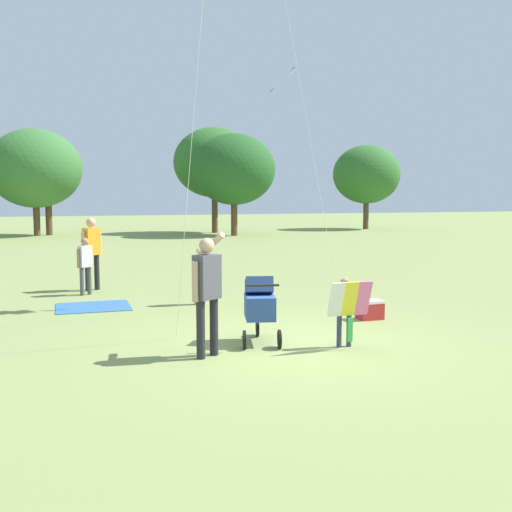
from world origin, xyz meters
TOP-DOWN VIEW (x-y plane):
  - ground_plane at (0.00, 0.00)m, footprint 120.00×120.00m
  - treeline_distant at (-1.59, 26.44)m, footprint 39.58×7.75m
  - child_with_butterfly_kite at (0.74, -0.37)m, footprint 0.65×0.35m
  - person_adult_flyer at (-1.34, -0.23)m, footprint 0.53×0.66m
  - stroller at (-0.37, 0.33)m, footprint 0.69×1.12m
  - distant_kites_cluster at (6.99, 21.32)m, footprint 19.67×13.77m
  - person_sitting_far at (-2.68, 5.79)m, footprint 0.36×0.30m
  - person_kid_running at (-2.49, 6.43)m, footprint 0.47×0.40m
  - person_back_turned at (-0.49, 3.80)m, footprint 0.36×0.23m
  - picnic_blanket at (-2.62, 4.17)m, footprint 1.47×1.26m
  - cooler_box at (2.11, 1.35)m, footprint 0.45×0.33m

SIDE VIEW (x-z plane):
  - ground_plane at x=0.00m, z-range 0.00..0.00m
  - picnic_blanket at x=-2.62m, z-range 0.00..0.02m
  - cooler_box at x=2.11m, z-range 0.00..0.35m
  - stroller at x=-0.37m, z-range 0.09..1.12m
  - child_with_butterfly_kite at x=0.74m, z-range 0.12..1.16m
  - person_back_turned at x=-0.49m, z-range 0.11..1.30m
  - person_sitting_far at x=-2.68m, z-range 0.12..1.42m
  - person_adult_flyer at x=-1.34m, z-range 0.13..1.89m
  - person_kid_running at x=-2.49m, z-range 0.15..1.88m
  - treeline_distant at x=-1.59m, z-range 0.58..7.20m
  - distant_kites_cluster at x=6.99m, z-range 6.42..16.46m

